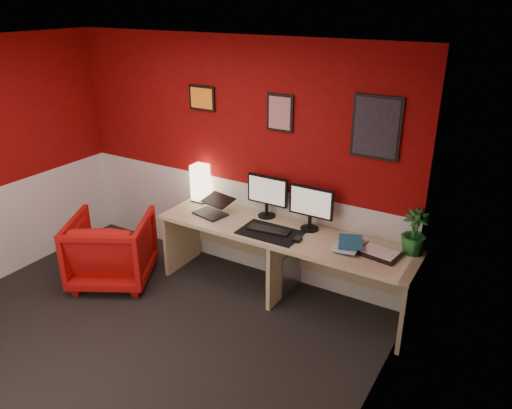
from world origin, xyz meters
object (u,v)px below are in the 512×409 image
laptop (210,205)px  monitor_left (267,190)px  potted_plant (415,232)px  armchair (112,249)px  zen_tray (380,253)px  shoji_lamp (200,184)px  monitor_right (311,202)px  desk (282,265)px  pc_tower (285,268)px

laptop → monitor_left: size_ratio=0.57×
potted_plant → armchair: bearing=-163.5°
potted_plant → zen_tray: bearing=-141.2°
monitor_left → zen_tray: (1.26, -0.21, -0.28)m
laptop → potted_plant: (2.02, 0.24, 0.09)m
zen_tray → potted_plant: bearing=38.8°
shoji_lamp → monitor_left: bearing=0.7°
monitor_left → potted_plant: monitor_left is taller
monitor_right → zen_tray: size_ratio=1.66×
monitor_right → desk: bearing=-136.3°
pc_tower → laptop: bearing=-162.8°
pc_tower → monitor_left: bearing=170.3°
zen_tray → potted_plant: potted_plant is taller
shoji_lamp → zen_tray: bearing=-5.3°
shoji_lamp → laptop: shoji_lamp is taller
shoji_lamp → pc_tower: bearing=-2.4°
laptop → monitor_left: (0.53, 0.26, 0.18)m
shoji_lamp → laptop: 0.41m
laptop → zen_tray: laptop is taller
desk → monitor_right: (0.19, 0.18, 0.66)m
laptop → monitor_left: bearing=38.6°
desk → monitor_left: size_ratio=4.48×
desk → potted_plant: size_ratio=6.37×
monitor_left → potted_plant: (1.50, -0.02, -0.09)m
shoji_lamp → armchair: shoji_lamp is taller
laptop → monitor_right: size_ratio=0.57×
zen_tray → pc_tower: zen_tray is taller
armchair → laptop: bearing=-173.3°
desk → laptop: bearing=-178.0°
pc_tower → armchair: bearing=-151.0°
monitor_right → armchair: 2.16m
desk → shoji_lamp: shoji_lamp is taller
monitor_right → pc_tower: bearing=-178.2°
monitor_left → potted_plant: size_ratio=1.42×
desk → zen_tray: size_ratio=7.43×
desk → potted_plant: (1.18, 0.22, 0.57)m
desk → monitor_left: monitor_left is taller
shoji_lamp → armchair: size_ratio=0.49×
laptop → armchair: bearing=-132.3°
monitor_left → monitor_right: 0.51m
desk → monitor_left: bearing=143.8°
zen_tray → laptop: bearing=-178.2°
potted_plant → laptop: bearing=-173.1°
shoji_lamp → monitor_left: (0.83, 0.01, 0.09)m
monitor_left → zen_tray: monitor_left is taller
monitor_right → armchair: size_ratio=0.71×
desk → potted_plant: bearing=10.3°
zen_tray → potted_plant: 0.35m
monitor_left → monitor_right: bearing=-5.5°
desk → monitor_right: size_ratio=4.48×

